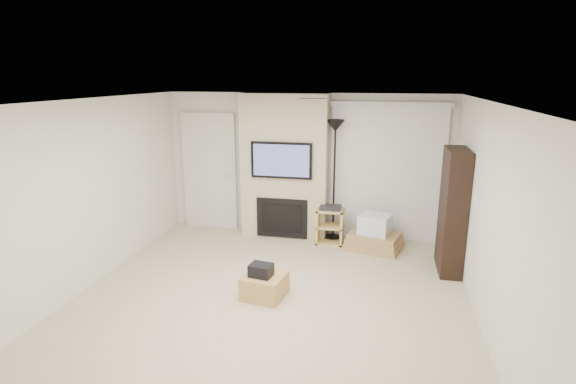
% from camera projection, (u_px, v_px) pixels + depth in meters
% --- Properties ---
extents(floor, '(5.00, 5.50, 0.00)m').
position_uv_depth(floor, '(268.00, 304.00, 5.65)').
color(floor, '#CAB693').
rests_on(floor, ground).
extents(ceiling, '(5.00, 5.50, 0.00)m').
position_uv_depth(ceiling, '(266.00, 102.00, 5.02)').
color(ceiling, white).
rests_on(ceiling, wall_back).
extents(wall_back, '(5.00, 0.00, 2.50)m').
position_uv_depth(wall_back, '(306.00, 165.00, 7.94)').
color(wall_back, silver).
rests_on(wall_back, ground).
extents(wall_front, '(5.00, 0.00, 2.50)m').
position_uv_depth(wall_front, '(154.00, 336.00, 2.73)').
color(wall_front, silver).
rests_on(wall_front, ground).
extents(wall_left, '(0.00, 5.50, 2.50)m').
position_uv_depth(wall_left, '(81.00, 197.00, 5.83)').
color(wall_left, silver).
rests_on(wall_left, ground).
extents(wall_right, '(0.00, 5.50, 2.50)m').
position_uv_depth(wall_right, '(492.00, 223.00, 4.83)').
color(wall_right, silver).
rests_on(wall_right, ground).
extents(hvac_vent, '(0.35, 0.18, 0.01)m').
position_uv_depth(hvac_vent, '(312.00, 99.00, 5.70)').
color(hvac_vent, silver).
rests_on(hvac_vent, ceiling).
extents(ottoman, '(0.58, 0.58, 0.30)m').
position_uv_depth(ottoman, '(265.00, 286.00, 5.80)').
color(ottoman, tan).
rests_on(ottoman, floor).
extents(black_bag, '(0.31, 0.26, 0.16)m').
position_uv_depth(black_bag, '(261.00, 270.00, 5.72)').
color(black_bag, black).
rests_on(black_bag, ottoman).
extents(fireplace_wall, '(1.50, 0.47, 2.50)m').
position_uv_depth(fireplace_wall, '(284.00, 167.00, 7.81)').
color(fireplace_wall, beige).
rests_on(fireplace_wall, floor).
extents(entry_door, '(1.02, 0.11, 2.14)m').
position_uv_depth(entry_door, '(210.00, 172.00, 8.31)').
color(entry_door, silver).
rests_on(entry_door, floor).
extents(vertical_blinds, '(1.98, 0.10, 2.37)m').
position_uv_depth(vertical_blinds, '(387.00, 168.00, 7.60)').
color(vertical_blinds, silver).
rests_on(vertical_blinds, floor).
extents(floor_lamp, '(0.31, 0.31, 2.08)m').
position_uv_depth(floor_lamp, '(335.00, 146.00, 7.50)').
color(floor_lamp, black).
rests_on(floor_lamp, floor).
extents(av_stand, '(0.45, 0.38, 0.66)m').
position_uv_depth(av_stand, '(330.00, 223.00, 7.63)').
color(av_stand, '#DAB963').
rests_on(av_stand, floor).
extents(box_stack, '(1.01, 0.87, 0.58)m').
position_uv_depth(box_stack, '(374.00, 236.00, 7.40)').
color(box_stack, tan).
rests_on(box_stack, floor).
extents(bookshelf, '(0.30, 0.80, 1.80)m').
position_uv_depth(bookshelf, '(453.00, 211.00, 6.43)').
color(bookshelf, black).
rests_on(bookshelf, floor).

